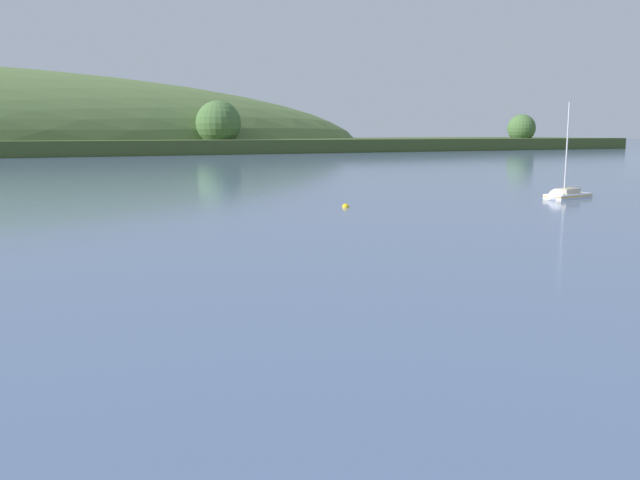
% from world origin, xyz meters
% --- Properties ---
extents(sailboat_far_left, '(6.57, 2.81, 11.11)m').
position_xyz_m(sailboat_far_left, '(36.91, 54.05, 0.18)').
color(sailboat_far_left, white).
rests_on(sailboat_far_left, ground).
extents(mooring_buoy_off_fishing_boat, '(0.67, 0.67, 0.75)m').
position_xyz_m(mooring_buoy_off_fishing_boat, '(12.63, 58.90, 0.00)').
color(mooring_buoy_off_fishing_boat, yellow).
rests_on(mooring_buoy_off_fishing_boat, ground).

